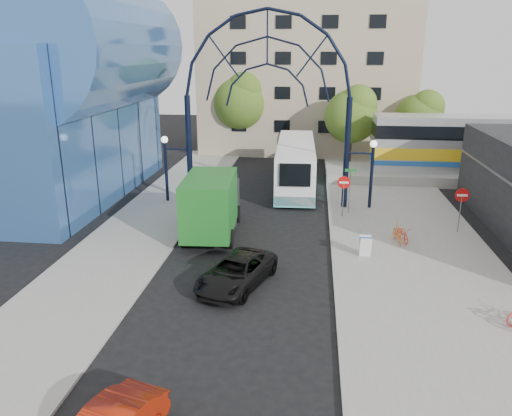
# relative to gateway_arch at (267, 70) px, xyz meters

# --- Properties ---
(ground) EXTENTS (120.00, 120.00, 0.00)m
(ground) POSITION_rel_gateway_arch_xyz_m (0.00, -14.00, -8.56)
(ground) COLOR black
(ground) RESTS_ON ground
(sidewalk_east) EXTENTS (8.00, 56.00, 0.12)m
(sidewalk_east) POSITION_rel_gateway_arch_xyz_m (8.00, -10.00, -8.50)
(sidewalk_east) COLOR gray
(sidewalk_east) RESTS_ON ground
(plaza_west) EXTENTS (5.00, 50.00, 0.12)m
(plaza_west) POSITION_rel_gateway_arch_xyz_m (-6.50, -8.00, -8.50)
(plaza_west) COLOR gray
(plaza_west) RESTS_ON ground
(gateway_arch) EXTENTS (13.64, 0.44, 12.10)m
(gateway_arch) POSITION_rel_gateway_arch_xyz_m (0.00, 0.00, 0.00)
(gateway_arch) COLOR black
(gateway_arch) RESTS_ON ground
(stop_sign) EXTENTS (0.80, 0.07, 2.50)m
(stop_sign) POSITION_rel_gateway_arch_xyz_m (4.80, -2.00, -6.56)
(stop_sign) COLOR slate
(stop_sign) RESTS_ON sidewalk_east
(do_not_enter_sign) EXTENTS (0.76, 0.07, 2.48)m
(do_not_enter_sign) POSITION_rel_gateway_arch_xyz_m (11.00, -4.00, -6.58)
(do_not_enter_sign) COLOR slate
(do_not_enter_sign) RESTS_ON sidewalk_east
(street_name_sign) EXTENTS (0.70, 0.70, 2.80)m
(street_name_sign) POSITION_rel_gateway_arch_xyz_m (5.20, -1.40, -6.43)
(street_name_sign) COLOR slate
(street_name_sign) RESTS_ON sidewalk_east
(sandwich_board) EXTENTS (0.55, 0.61, 0.99)m
(sandwich_board) POSITION_rel_gateway_arch_xyz_m (5.60, -8.02, -7.81)
(sandwich_board) COLOR white
(sandwich_board) RESTS_ON sidewalk_east
(transit_hall) EXTENTS (16.50, 18.00, 14.50)m
(transit_hall) POSITION_rel_gateway_arch_xyz_m (-15.30, 1.00, -1.86)
(transit_hall) COLOR #345F9F
(transit_hall) RESTS_ON ground
(apartment_block) EXTENTS (20.00, 12.10, 14.00)m
(apartment_block) POSITION_rel_gateway_arch_xyz_m (2.00, 20.97, -1.55)
(apartment_block) COLOR tan
(apartment_block) RESTS_ON ground
(tree_north_a) EXTENTS (4.48, 4.48, 7.00)m
(tree_north_a) POSITION_rel_gateway_arch_xyz_m (6.12, 11.93, -3.95)
(tree_north_a) COLOR #382314
(tree_north_a) RESTS_ON ground
(tree_north_b) EXTENTS (5.12, 5.12, 8.00)m
(tree_north_b) POSITION_rel_gateway_arch_xyz_m (-3.88, 15.93, -3.29)
(tree_north_b) COLOR #382314
(tree_north_b) RESTS_ON ground
(tree_north_c) EXTENTS (4.16, 4.16, 6.50)m
(tree_north_c) POSITION_rel_gateway_arch_xyz_m (12.12, 13.93, -4.28)
(tree_north_c) COLOR #382314
(tree_north_c) RESTS_ON ground
(city_bus) EXTENTS (3.12, 12.00, 3.27)m
(city_bus) POSITION_rel_gateway_arch_xyz_m (1.68, 4.95, -6.85)
(city_bus) COLOR white
(city_bus) RESTS_ON ground
(green_truck) EXTENTS (2.96, 6.92, 3.42)m
(green_truck) POSITION_rel_gateway_arch_xyz_m (-2.45, -5.43, -6.85)
(green_truck) COLOR black
(green_truck) RESTS_ON ground
(black_suv) EXTENTS (3.50, 5.08, 1.29)m
(black_suv) POSITION_rel_gateway_arch_xyz_m (-0.15, -11.72, -7.91)
(black_suv) COLOR black
(black_suv) RESTS_ON ground
(bike_near_a) EXTENTS (0.81, 1.62, 0.81)m
(bike_near_a) POSITION_rel_gateway_arch_xyz_m (7.75, -5.75, -8.03)
(bike_near_a) COLOR #F54131
(bike_near_a) RESTS_ON sidewalk_east
(bike_near_b) EXTENTS (0.66, 1.66, 0.97)m
(bike_near_b) POSITION_rel_gateway_arch_xyz_m (7.44, -5.98, -7.95)
(bike_near_b) COLOR orange
(bike_near_b) RESTS_ON sidewalk_east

